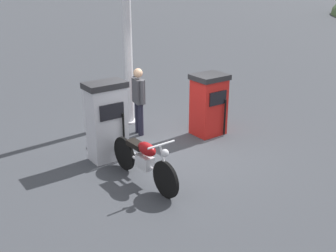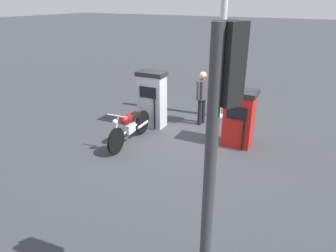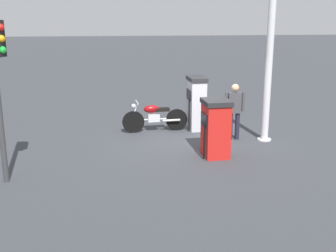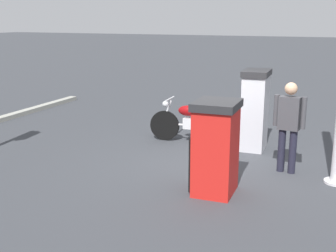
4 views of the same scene
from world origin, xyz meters
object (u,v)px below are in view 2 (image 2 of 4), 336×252
motorcycle_near_pump (129,126)px  roadside_traffic_light (218,140)px  canopy_support_pole (221,57)px  fuel_pump_near (152,99)px  fuel_pump_far (239,118)px  attendant_person (202,95)px

motorcycle_near_pump → roadside_traffic_light: 5.41m
roadside_traffic_light → canopy_support_pole: bearing=-160.2°
fuel_pump_near → canopy_support_pole: 2.50m
fuel_pump_far → canopy_support_pole: 2.43m
canopy_support_pole → attendant_person: bearing=-13.4°
motorcycle_near_pump → roadside_traffic_light: bearing=46.4°
motorcycle_near_pump → attendant_person: bearing=153.7°
motorcycle_near_pump → attendant_person: 2.52m
attendant_person → motorcycle_near_pump: bearing=-26.3°
fuel_pump_near → fuel_pump_far: fuel_pump_near is taller
fuel_pump_far → canopy_support_pole: size_ratio=0.37×
fuel_pump_near → motorcycle_near_pump: fuel_pump_near is taller
attendant_person → roadside_traffic_light: 6.43m
motorcycle_near_pump → canopy_support_pole: bearing=157.1°
motorcycle_near_pump → attendant_person: (-2.22, 1.10, 0.45)m
roadside_traffic_light → fuel_pump_near: bearing=-141.9°
fuel_pump_near → attendant_person: size_ratio=1.03×
motorcycle_near_pump → canopy_support_pole: size_ratio=0.51×
roadside_traffic_light → canopy_support_pole: (-6.59, -2.37, -0.44)m
motorcycle_near_pump → attendant_person: size_ratio=1.25×
attendant_person → roadside_traffic_light: bearing=24.2°
motorcycle_near_pump → roadside_traffic_light: (3.50, 3.67, 1.88)m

